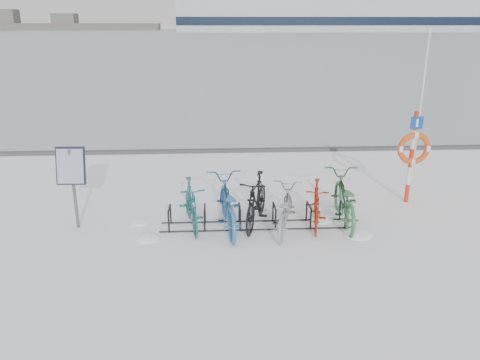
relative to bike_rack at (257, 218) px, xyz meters
The scene contains 13 objects.
ground 0.18m from the bike_rack, ahead, with size 900.00×900.00×0.00m, color white.
ice_sheet 155.00m from the bike_rack, 90.00° to the left, with size 400.00×298.00×0.02m, color #A9B8BF.
quay_edge 5.90m from the bike_rack, 90.00° to the left, with size 400.00×0.25×0.10m, color #3F3F42.
bike_rack is the anchor object (origin of this frame).
info_board 3.86m from the bike_rack, behind, with size 0.58×0.24×1.72m.
lifebuoy_station 4.00m from the bike_rack, 17.34° to the left, with size 0.76×0.22×3.92m.
bike_0 1.40m from the bike_rack, behind, with size 0.48×1.69×1.01m, color #1C6063.
bike_1 0.72m from the bike_rack, behind, with size 0.73×2.09×1.10m, color teal.
bike_2 0.40m from the bike_rack, 91.67° to the left, with size 0.52×1.82×1.10m, color black.
bike_3 0.64m from the bike_rack, 19.21° to the right, with size 0.62×1.79×0.94m, color gray.
bike_4 1.27m from the bike_rack, ahead, with size 0.45×1.59×0.96m, color #9A2008.
bike_5 1.89m from the bike_rack, ahead, with size 0.73×2.09×1.10m, color #306E3D.
snow_drifts 0.43m from the bike_rack, 22.45° to the right, with size 4.95×1.40×0.20m.
Camera 1 is at (-0.84, -8.90, 4.04)m, focal length 35.00 mm.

